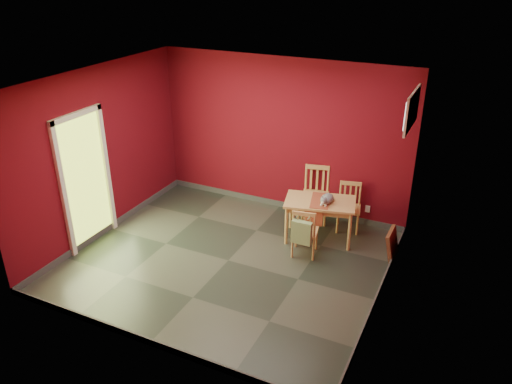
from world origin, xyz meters
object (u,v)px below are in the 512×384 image
at_px(cat, 327,197).
at_px(tote_bag, 302,232).
at_px(chair_far_left, 316,193).
at_px(chair_far_right, 349,206).
at_px(chair_near, 305,231).
at_px(dining_table, 320,206).
at_px(picture_frame, 392,244).

bearing_deg(cat, tote_bag, -102.91).
bearing_deg(chair_far_left, chair_far_right, -7.70).
bearing_deg(chair_near, tote_bag, -83.27).
xyz_separation_m(chair_far_right, tote_bag, (-0.35, -1.29, 0.09)).
relative_size(dining_table, tote_bag, 2.83).
distance_m(dining_table, chair_far_right, 0.66).
height_order(dining_table, chair_far_left, chair_far_left).
relative_size(chair_far_left, tote_bag, 2.23).
xyz_separation_m(dining_table, chair_near, (-0.04, -0.56, -0.19)).
xyz_separation_m(tote_bag, picture_frame, (1.20, 0.70, -0.28)).
distance_m(dining_table, chair_far_left, 0.69).
relative_size(chair_far_left, picture_frame, 2.10).
height_order(dining_table, chair_near, chair_near).
height_order(chair_far_right, chair_near, chair_far_right).
bearing_deg(tote_bag, cat, 80.33).
bearing_deg(chair_far_left, dining_table, -65.57).
relative_size(chair_far_right, cat, 2.16).
bearing_deg(chair_far_right, picture_frame, -34.71).
relative_size(chair_far_right, tote_bag, 1.89).
height_order(chair_far_left, picture_frame, chair_far_left).
bearing_deg(dining_table, cat, -9.20).
bearing_deg(chair_far_right, cat, -112.04).
height_order(chair_near, picture_frame, chair_near).
xyz_separation_m(tote_bag, cat, (0.13, 0.74, 0.27)).
bearing_deg(dining_table, chair_far_left, 114.43).
distance_m(dining_table, cat, 0.21).
xyz_separation_m(chair_far_right, chair_near, (-0.37, -1.09, -0.00)).
relative_size(chair_far_left, chair_far_right, 1.18).
distance_m(chair_far_left, chair_near, 1.20).
bearing_deg(picture_frame, chair_far_left, 155.34).
bearing_deg(tote_bag, chair_far_right, 74.86).
bearing_deg(chair_near, dining_table, 85.81).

